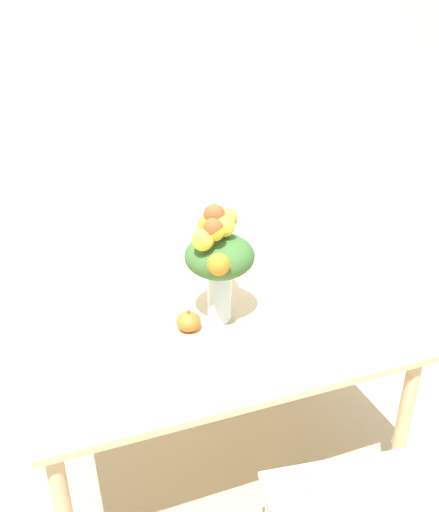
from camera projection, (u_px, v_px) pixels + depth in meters
ground_plane at (212, 449)px, 2.56m from camera, size 12.00×12.00×0.00m
wall_back at (135, 129)px, 3.27m from camera, size 8.00×0.06×2.70m
dining_table at (212, 336)px, 2.26m from camera, size 1.55×1.12×0.78m
flower_vase at (219, 256)px, 2.10m from camera, size 0.30×0.41×0.54m
pumpkin at (189, 321)px, 2.14m from camera, size 0.11×0.11×0.10m
dining_chair_near_window at (212, 278)px, 3.20m from camera, size 0.42×0.42×0.95m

